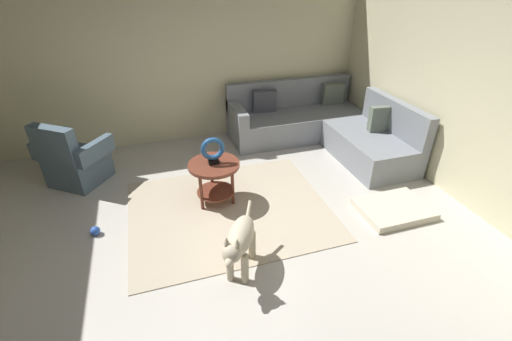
{
  "coord_description": "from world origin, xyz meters",
  "views": [
    {
      "loc": [
        -0.55,
        -2.55,
        2.5
      ],
      "look_at": [
        0.45,
        0.6,
        0.55
      ],
      "focal_mm": 24.35,
      "sensor_mm": 36.0,
      "label": 1
    }
  ],
  "objects_px": {
    "sectional_couch": "(321,127)",
    "torus_sculpture": "(213,150)",
    "side_table": "(214,172)",
    "dog_bed_mat": "(394,209)",
    "armchair": "(74,161)",
    "dog_toy_ball": "(95,231)",
    "dog": "(240,241)"
  },
  "relations": [
    {
      "from": "torus_sculpture",
      "to": "dog_toy_ball",
      "type": "height_order",
      "value": "torus_sculpture"
    },
    {
      "from": "sectional_couch",
      "to": "armchair",
      "type": "distance_m",
      "value": 3.61
    },
    {
      "from": "armchair",
      "to": "dog",
      "type": "relative_size",
      "value": 1.31
    },
    {
      "from": "sectional_couch",
      "to": "torus_sculpture",
      "type": "height_order",
      "value": "sectional_couch"
    },
    {
      "from": "sectional_couch",
      "to": "side_table",
      "type": "xyz_separation_m",
      "value": [
        -1.95,
        -1.1,
        0.12
      ]
    },
    {
      "from": "dog_toy_ball",
      "to": "side_table",
      "type": "bearing_deg",
      "value": 8.68
    },
    {
      "from": "side_table",
      "to": "torus_sculpture",
      "type": "height_order",
      "value": "torus_sculpture"
    },
    {
      "from": "torus_sculpture",
      "to": "dog",
      "type": "xyz_separation_m",
      "value": [
        -0.01,
        -1.18,
        -0.33
      ]
    },
    {
      "from": "side_table",
      "to": "torus_sculpture",
      "type": "bearing_deg",
      "value": -93.58
    },
    {
      "from": "dog",
      "to": "armchair",
      "type": "bearing_deg",
      "value": -23.72
    },
    {
      "from": "armchair",
      "to": "torus_sculpture",
      "type": "xyz_separation_m",
      "value": [
        1.65,
        -0.99,
        0.39
      ]
    },
    {
      "from": "dog",
      "to": "side_table",
      "type": "bearing_deg",
      "value": -61.41
    },
    {
      "from": "dog_bed_mat",
      "to": "dog",
      "type": "bearing_deg",
      "value": -170.04
    },
    {
      "from": "torus_sculpture",
      "to": "dog_bed_mat",
      "type": "relative_size",
      "value": 0.41
    },
    {
      "from": "armchair",
      "to": "dog_bed_mat",
      "type": "height_order",
      "value": "armchair"
    },
    {
      "from": "side_table",
      "to": "dog_toy_ball",
      "type": "bearing_deg",
      "value": -171.32
    },
    {
      "from": "dog_toy_ball",
      "to": "torus_sculpture",
      "type": "bearing_deg",
      "value": 8.68
    },
    {
      "from": "dog",
      "to": "sectional_couch",
      "type": "bearing_deg",
      "value": -101.52
    },
    {
      "from": "dog",
      "to": "dog_toy_ball",
      "type": "relative_size",
      "value": 7.56
    },
    {
      "from": "sectional_couch",
      "to": "side_table",
      "type": "bearing_deg",
      "value": -150.7
    },
    {
      "from": "dog",
      "to": "dog_bed_mat",
      "type": "bearing_deg",
      "value": -140.74
    },
    {
      "from": "torus_sculpture",
      "to": "dog_toy_ball",
      "type": "xyz_separation_m",
      "value": [
        -1.37,
        -0.21,
        -0.66
      ]
    },
    {
      "from": "sectional_couch",
      "to": "side_table",
      "type": "relative_size",
      "value": 3.75
    },
    {
      "from": "armchair",
      "to": "dog_bed_mat",
      "type": "bearing_deg",
      "value": 9.22
    },
    {
      "from": "side_table",
      "to": "dog_toy_ball",
      "type": "distance_m",
      "value": 1.43
    },
    {
      "from": "sectional_couch",
      "to": "dog_toy_ball",
      "type": "relative_size",
      "value": 22.24
    },
    {
      "from": "sectional_couch",
      "to": "side_table",
      "type": "height_order",
      "value": "sectional_couch"
    },
    {
      "from": "torus_sculpture",
      "to": "dog_bed_mat",
      "type": "xyz_separation_m",
      "value": [
        1.94,
        -0.84,
        -0.67
      ]
    },
    {
      "from": "armchair",
      "to": "side_table",
      "type": "distance_m",
      "value": 1.93
    },
    {
      "from": "torus_sculpture",
      "to": "dog_toy_ball",
      "type": "relative_size",
      "value": 3.22
    },
    {
      "from": "dog_toy_ball",
      "to": "armchair",
      "type": "bearing_deg",
      "value": 103.36
    },
    {
      "from": "sectional_couch",
      "to": "dog_toy_ball",
      "type": "height_order",
      "value": "sectional_couch"
    }
  ]
}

